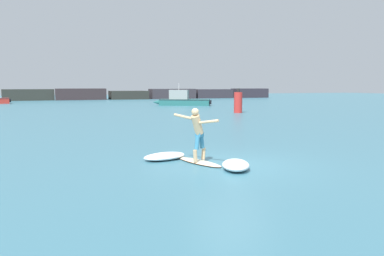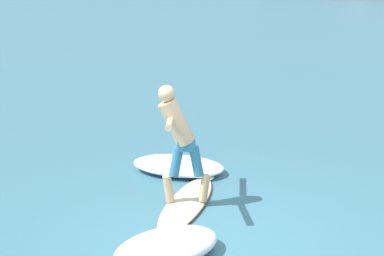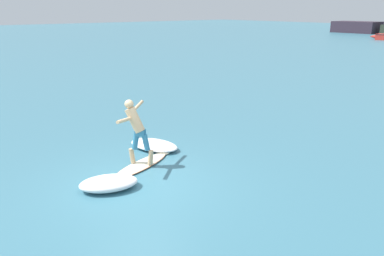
{
  "view_description": "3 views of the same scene",
  "coord_description": "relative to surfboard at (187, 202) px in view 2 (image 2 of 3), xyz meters",
  "views": [
    {
      "loc": [
        -5.59,
        -10.85,
        2.6
      ],
      "look_at": [
        -0.61,
        2.13,
        1.02
      ],
      "focal_mm": 35.0,
      "sensor_mm": 36.0,
      "label": 1
    },
    {
      "loc": [
        3.4,
        -5.35,
        3.54
      ],
      "look_at": [
        -1.44,
        1.57,
        0.9
      ],
      "focal_mm": 50.0,
      "sensor_mm": 36.0,
      "label": 2
    },
    {
      "loc": [
        7.33,
        -4.36,
        4.17
      ],
      "look_at": [
        -0.88,
        2.45,
        0.75
      ],
      "focal_mm": 35.0,
      "sensor_mm": 36.0,
      "label": 3
    }
  ],
  "objects": [
    {
      "name": "surfer",
      "position": [
        -0.08,
        -0.11,
        1.11
      ],
      "size": [
        1.1,
        1.42,
        1.8
      ],
      "color": "#D6AF80",
      "rests_on": "surfboard"
    },
    {
      "name": "wave_foam_at_nose",
      "position": [
        0.68,
        -1.39,
        0.11
      ],
      "size": [
        1.33,
        1.61,
        0.3
      ],
      "color": "white",
      "rests_on": "ground"
    },
    {
      "name": "wave_foam_at_tail",
      "position": [
        -0.9,
        1.0,
        0.08
      ],
      "size": [
        1.86,
        1.41,
        0.23
      ],
      "color": "white",
      "rests_on": "ground"
    },
    {
      "name": "surfboard",
      "position": [
        0.0,
        0.0,
        0.0
      ],
      "size": [
        1.18,
        2.28,
        0.21
      ],
      "color": "beige",
      "rests_on": "ground"
    },
    {
      "name": "ground_plane",
      "position": [
        0.92,
        -0.7,
        -0.04
      ],
      "size": [
        200.0,
        200.0,
        0.0
      ],
      "primitive_type": "plane",
      "color": "teal"
    }
  ]
}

